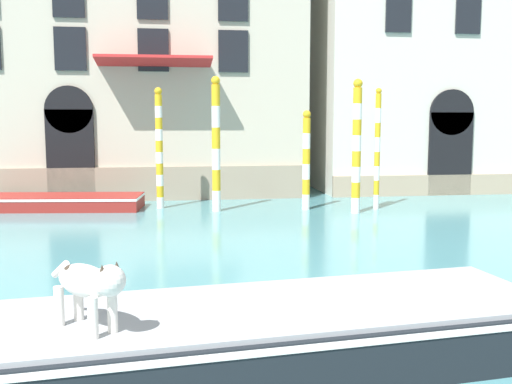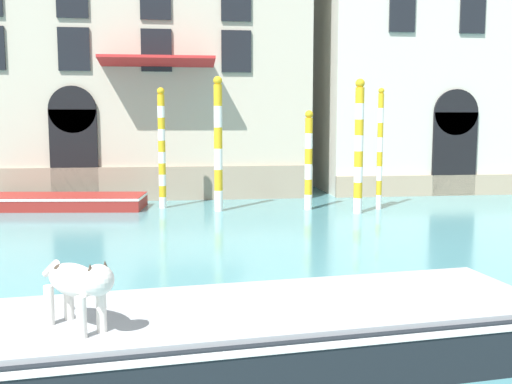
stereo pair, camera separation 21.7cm
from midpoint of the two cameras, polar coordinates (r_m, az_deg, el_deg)
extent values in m
cube|color=#BCB29E|center=(25.62, -12.36, 15.19)|extent=(14.42, 6.00, 13.46)
cube|color=gray|center=(22.44, -12.62, 0.73)|extent=(14.42, 0.16, 1.25)
cube|color=black|center=(22.55, -16.67, 3.30)|extent=(1.68, 0.14, 3.34)
cylinder|color=black|center=(22.51, -16.82, 7.54)|extent=(1.68, 0.14, 1.68)
cube|color=black|center=(22.64, -16.69, 12.90)|extent=(1.09, 0.10, 1.51)
cube|color=black|center=(22.37, -9.18, 13.18)|extent=(1.09, 0.10, 1.51)
cube|color=black|center=(22.47, -1.61, 13.24)|extent=(1.09, 0.10, 1.51)
cube|color=black|center=(22.74, -1.63, 17.82)|extent=(1.09, 0.10, 1.51)
cube|color=#B22323|center=(21.67, -9.11, 12.22)|extent=(4.01, 1.40, 0.29)
cube|color=tan|center=(25.07, 19.54, 0.64)|extent=(10.49, 0.16, 0.81)
cube|color=black|center=(24.73, 18.60, 3.43)|extent=(1.77, 0.14, 3.26)
cylinder|color=black|center=(24.69, 18.75, 7.20)|extent=(1.77, 0.14, 1.77)
cube|color=black|center=(24.16, 14.03, 16.73)|extent=(1.00, 0.10, 1.85)
cube|color=black|center=(25.28, 20.19, 16.07)|extent=(1.00, 0.10, 1.85)
cube|color=black|center=(7.63, -0.03, -13.65)|extent=(7.95, 3.18, 0.67)
cube|color=white|center=(7.53, -0.03, -11.67)|extent=(7.98, 3.21, 0.08)
cube|color=#9EA3A8|center=(7.50, -0.03, -11.02)|extent=(7.70, 2.97, 0.06)
cylinder|color=silver|center=(6.77, -13.61, -11.01)|extent=(0.11, 0.11, 0.45)
cylinder|color=silver|center=(6.63, -15.38, -11.44)|extent=(0.11, 0.11, 0.45)
cylinder|color=silver|center=(7.27, -16.57, -9.84)|extent=(0.11, 0.11, 0.45)
cylinder|color=silver|center=(7.14, -18.27, -10.20)|extent=(0.11, 0.11, 0.45)
ellipsoid|color=silver|center=(6.86, -16.10, -8.05)|extent=(0.82, 0.85, 0.35)
ellipsoid|color=#382D23|center=(6.94, -16.69, -7.07)|extent=(0.43, 0.44, 0.12)
sphere|color=silver|center=(6.47, -13.87, -8.15)|extent=(0.33, 0.33, 0.33)
cone|color=#382D23|center=(6.49, -13.24, -6.95)|extent=(0.10, 0.10, 0.13)
cone|color=#382D23|center=(6.39, -14.57, -7.21)|extent=(0.10, 0.10, 0.13)
cylinder|color=silver|center=(7.22, -18.12, -6.93)|extent=(0.25, 0.27, 0.24)
cube|color=maroon|center=(21.10, -17.52, -0.90)|extent=(5.47, 2.36, 0.47)
cube|color=white|center=(21.08, -17.54, -0.43)|extent=(5.51, 2.39, 0.08)
cube|color=#9EA3A8|center=(21.10, -17.52, -0.96)|extent=(3.05, 1.65, 0.42)
cylinder|color=white|center=(20.51, -8.57, -0.99)|extent=(0.24, 0.24, 0.38)
cylinder|color=gold|center=(20.46, -8.59, 0.07)|extent=(0.24, 0.24, 0.38)
cylinder|color=white|center=(20.41, -8.61, 1.13)|extent=(0.24, 0.24, 0.38)
cylinder|color=gold|center=(20.38, -8.62, 2.19)|extent=(0.24, 0.24, 0.38)
cylinder|color=white|center=(20.35, -8.64, 3.26)|extent=(0.24, 0.24, 0.38)
cylinder|color=gold|center=(20.33, -8.66, 4.34)|extent=(0.24, 0.24, 0.38)
cylinder|color=white|center=(20.32, -8.68, 5.41)|extent=(0.24, 0.24, 0.38)
cylinder|color=gold|center=(20.31, -8.70, 6.48)|extent=(0.24, 0.24, 0.38)
cylinder|color=white|center=(20.31, -8.72, 7.56)|extent=(0.24, 0.24, 0.38)
cylinder|color=gold|center=(20.32, -8.75, 8.63)|extent=(0.24, 0.24, 0.38)
sphere|color=gold|center=(20.33, -8.76, 9.47)|extent=(0.25, 0.25, 0.25)
cylinder|color=white|center=(20.48, 11.89, -0.93)|extent=(0.18, 0.18, 0.48)
cylinder|color=gold|center=(20.42, 11.92, 0.40)|extent=(0.18, 0.18, 0.48)
cylinder|color=white|center=(20.38, 11.96, 1.74)|extent=(0.18, 0.18, 0.48)
cylinder|color=gold|center=(20.34, 11.99, 3.09)|extent=(0.18, 0.18, 0.48)
cylinder|color=white|center=(20.31, 12.03, 4.44)|extent=(0.18, 0.18, 0.48)
cylinder|color=gold|center=(20.30, 12.06, 5.79)|extent=(0.18, 0.18, 0.48)
cylinder|color=white|center=(20.29, 12.10, 7.14)|extent=(0.18, 0.18, 0.48)
cylinder|color=gold|center=(20.30, 12.13, 8.50)|extent=(0.18, 0.18, 0.48)
sphere|color=gold|center=(20.31, 12.16, 9.41)|extent=(0.19, 0.19, 0.19)
cylinder|color=white|center=(19.61, -3.26, -0.84)|extent=(0.27, 0.27, 0.68)
cylinder|color=gold|center=(19.53, -3.28, 1.14)|extent=(0.27, 0.27, 0.68)
cylinder|color=white|center=(19.47, -3.29, 3.14)|extent=(0.27, 0.27, 0.68)
cylinder|color=gold|center=(19.44, -3.31, 5.15)|extent=(0.27, 0.27, 0.68)
cylinder|color=white|center=(19.43, -3.32, 7.17)|extent=(0.27, 0.27, 0.68)
cylinder|color=gold|center=(19.44, -3.34, 9.18)|extent=(0.27, 0.27, 0.68)
sphere|color=gold|center=(19.46, -3.35, 10.55)|extent=(0.29, 0.29, 0.29)
cylinder|color=white|center=(19.45, 9.96, -1.28)|extent=(0.28, 0.28, 0.50)
cylinder|color=gold|center=(19.38, 9.99, 0.18)|extent=(0.28, 0.28, 0.50)
cylinder|color=white|center=(19.33, 10.03, 1.65)|extent=(0.28, 0.28, 0.50)
cylinder|color=gold|center=(19.29, 10.06, 3.12)|extent=(0.28, 0.28, 0.50)
cylinder|color=white|center=(19.27, 10.09, 4.60)|extent=(0.28, 0.28, 0.50)
cylinder|color=gold|center=(19.25, 10.12, 6.08)|extent=(0.28, 0.28, 0.50)
cylinder|color=white|center=(19.25, 10.15, 7.56)|extent=(0.28, 0.28, 0.50)
cylinder|color=gold|center=(19.26, 10.19, 9.04)|extent=(0.28, 0.28, 0.50)
sphere|color=gold|center=(19.28, 10.21, 10.15)|extent=(0.29, 0.29, 0.29)
cylinder|color=white|center=(20.02, 5.30, -0.95)|extent=(0.25, 0.25, 0.51)
cylinder|color=gold|center=(19.95, 5.31, 0.49)|extent=(0.25, 0.25, 0.51)
cylinder|color=white|center=(19.90, 5.33, 1.94)|extent=(0.25, 0.25, 0.51)
cylinder|color=gold|center=(19.86, 5.35, 3.40)|extent=(0.25, 0.25, 0.51)
cylinder|color=white|center=(19.84, 5.36, 4.86)|extent=(0.25, 0.25, 0.51)
cylinder|color=gold|center=(19.83, 5.38, 6.33)|extent=(0.25, 0.25, 0.51)
sphere|color=gold|center=(19.82, 5.39, 7.38)|extent=(0.26, 0.26, 0.26)
camera|label=1|loc=(0.11, -89.58, 0.05)|focal=42.00mm
camera|label=2|loc=(0.11, 90.42, -0.05)|focal=42.00mm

